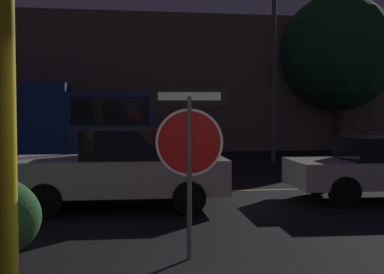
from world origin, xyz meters
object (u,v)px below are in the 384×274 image
object	(u,v)px
yellow_pole_left	(7,154)
delivery_truck	(46,120)
passing_car_2	(120,169)
tree_0	(338,53)
street_lamp	(274,14)
stop_sign	(189,140)

from	to	relation	value
yellow_pole_left	delivery_truck	xyz separation A→B (m)	(-1.07, 13.33, 0.05)
passing_car_2	yellow_pole_left	bearing A→B (deg)	171.14
tree_0	passing_car_2	bearing A→B (deg)	-128.78
street_lamp	yellow_pole_left	bearing A→B (deg)	-116.76
delivery_truck	stop_sign	bearing A→B (deg)	15.38
passing_car_2	tree_0	distance (m)	16.72
stop_sign	yellow_pole_left	xyz separation A→B (m)	(-1.85, -1.76, -0.01)
delivery_truck	street_lamp	distance (m)	8.55
delivery_truck	street_lamp	world-z (taller)	street_lamp
street_lamp	stop_sign	bearing A→B (deg)	-112.80
passing_car_2	delivery_truck	distance (m)	8.15
stop_sign	tree_0	world-z (taller)	tree_0
yellow_pole_left	tree_0	size ratio (longest dim) A/B	0.42
passing_car_2	delivery_truck	size ratio (longest dim) A/B	0.58
passing_car_2	delivery_truck	world-z (taller)	delivery_truck
stop_sign	passing_car_2	bearing A→B (deg)	111.59
street_lamp	tree_0	bearing A→B (deg)	47.14
passing_car_2	tree_0	xyz separation A→B (m)	(10.21, 12.71, 3.73)
delivery_truck	tree_0	distance (m)	13.63
stop_sign	yellow_pole_left	bearing A→B (deg)	-125.91
stop_sign	passing_car_2	xyz separation A→B (m)	(-0.74, 3.76, -0.75)
stop_sign	street_lamp	world-z (taller)	street_lamp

